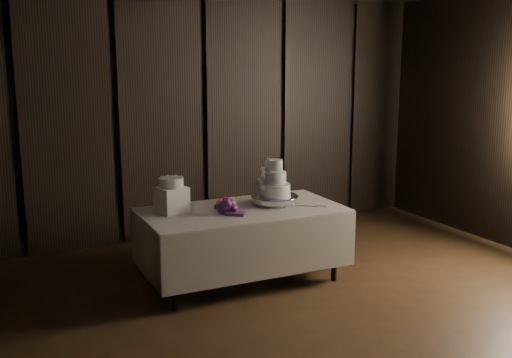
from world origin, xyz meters
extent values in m
cube|color=black|center=(0.00, 0.00, -0.02)|extent=(6.04, 7.04, 0.04)
cube|color=black|center=(0.00, 3.52, 1.50)|extent=(6.04, 0.04, 3.04)
cube|color=beige|center=(-0.35, 1.72, 0.76)|extent=(1.99, 1.05, 0.01)
cube|color=white|center=(-0.35, 1.72, 0.35)|extent=(1.83, 0.93, 0.71)
cylinder|color=silver|center=(0.03, 1.75, 0.81)|extent=(0.56, 0.56, 0.09)
cylinder|color=white|center=(0.03, 1.75, 0.91)|extent=(0.31, 0.31, 0.12)
cylinder|color=white|center=(0.03, 1.75, 1.04)|extent=(0.23, 0.23, 0.12)
cylinder|color=white|center=(0.03, 1.75, 1.16)|extent=(0.16, 0.16, 0.12)
cube|color=white|center=(-1.02, 1.90, 0.89)|extent=(0.31, 0.31, 0.25)
cylinder|color=white|center=(-1.02, 1.90, 1.06)|extent=(0.27, 0.27, 0.09)
cube|color=silver|center=(0.25, 1.54, 0.77)|extent=(0.30, 0.25, 0.01)
camera|label=1|loc=(-2.73, -3.51, 2.24)|focal=42.00mm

